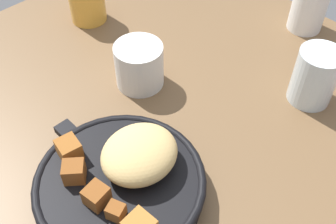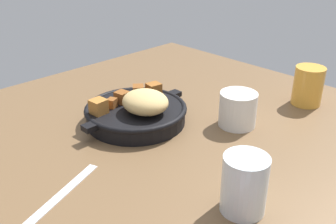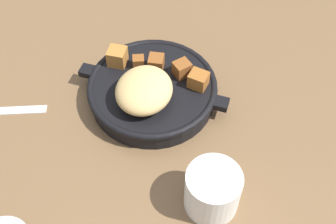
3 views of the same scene
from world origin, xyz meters
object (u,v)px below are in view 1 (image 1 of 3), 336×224
water_glass_tall (315,77)px  ceramic_mug_white (139,65)px  cast_iron_skillet (123,181)px  white_creamer_pitcher (309,7)px

water_glass_tall → ceramic_mug_white: water_glass_tall is taller
cast_iron_skillet → ceramic_mug_white: 21.78cm
water_glass_tall → white_creamer_pitcher: size_ratio=0.99×
water_glass_tall → white_creamer_pitcher: 19.80cm
cast_iron_skillet → water_glass_tall: (7.29, 33.32, 1.74)cm
ceramic_mug_white → white_creamer_pitcher: white_creamer_pitcher is taller
ceramic_mug_white → water_glass_tall: bearing=38.2°
water_glass_tall → ceramic_mug_white: 28.08cm
ceramic_mug_white → white_creamer_pitcher: (10.70, 33.55, 0.97)cm
cast_iron_skillet → ceramic_mug_white: cast_iron_skillet is taller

